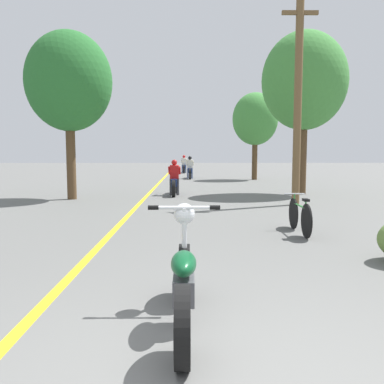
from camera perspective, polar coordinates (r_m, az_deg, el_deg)
name	(u,v)px	position (r m, az deg, el deg)	size (l,w,h in m)	color
lane_stripe_center	(148,195)	(15.88, -6.23, -0.39)	(0.14, 48.00, 0.01)	yellow
utility_pole	(298,98)	(13.23, 14.65, 12.63)	(1.10, 0.24, 6.45)	brown
roadside_tree_right_near	(304,81)	(16.83, 15.51, 14.74)	(3.30, 2.97, 6.30)	#513A23
roadside_tree_right_far	(255,119)	(24.83, 8.86, 10.03)	(2.71, 2.44, 5.18)	#513A23
roadside_tree_left	(69,82)	(15.08, -16.91, 14.53)	(2.97, 2.67, 5.79)	#513A23
motorcycle_foreground	(184,280)	(3.96, -1.17, -12.25)	(0.76, 2.04, 1.11)	black
motorcycle_rider_lead	(174,182)	(15.71, -2.49, 1.46)	(0.50, 2.04, 1.37)	black
motorcycle_rider_mid	(190,170)	(25.53, -0.29, 3.10)	(0.50, 2.14, 1.41)	black
motorcycle_rider_far	(184,166)	(32.56, -1.13, 3.65)	(0.50, 1.99, 1.42)	black
bicycle_parked	(300,216)	(8.59, 14.88, -3.25)	(0.44, 1.65, 0.78)	black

